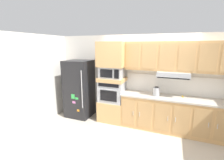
% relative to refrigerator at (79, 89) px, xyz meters
% --- Properties ---
extents(ground_plane, '(9.60, 9.60, 0.00)m').
position_rel_refrigerator_xyz_m(ground_plane, '(2.01, -0.68, -0.88)').
color(ground_plane, '#B2A899').
extents(back_kitchen_wall, '(6.20, 0.12, 2.50)m').
position_rel_refrigerator_xyz_m(back_kitchen_wall, '(2.01, 0.43, 0.37)').
color(back_kitchen_wall, silver).
rests_on(back_kitchen_wall, ground).
extents(side_panel_left, '(0.12, 7.10, 2.50)m').
position_rel_refrigerator_xyz_m(side_panel_left, '(-0.79, -0.68, 0.37)').
color(side_panel_left, silver).
rests_on(side_panel_left, ground).
extents(refrigerator, '(0.76, 0.73, 1.76)m').
position_rel_refrigerator_xyz_m(refrigerator, '(0.00, 0.00, 0.00)').
color(refrigerator, black).
rests_on(refrigerator, ground).
extents(oven_base_cabinet, '(0.74, 0.62, 0.60)m').
position_rel_refrigerator_xyz_m(oven_base_cabinet, '(1.08, 0.07, -0.58)').
color(oven_base_cabinet, tan).
rests_on(oven_base_cabinet, ground).
extents(built_in_oven, '(0.70, 0.62, 0.60)m').
position_rel_refrigerator_xyz_m(built_in_oven, '(1.08, 0.07, 0.02)').
color(built_in_oven, '#A8AAAF').
rests_on(built_in_oven, oven_base_cabinet).
extents(appliance_mid_shelf, '(0.74, 0.62, 0.10)m').
position_rel_refrigerator_xyz_m(appliance_mid_shelf, '(1.08, 0.07, 0.37)').
color(appliance_mid_shelf, tan).
rests_on(appliance_mid_shelf, built_in_oven).
extents(microwave, '(0.64, 0.54, 0.32)m').
position_rel_refrigerator_xyz_m(microwave, '(1.08, 0.07, 0.58)').
color(microwave, '#A8AAAF').
rests_on(microwave, appliance_mid_shelf).
extents(appliance_upper_cabinet, '(0.74, 0.62, 0.68)m').
position_rel_refrigerator_xyz_m(appliance_upper_cabinet, '(1.08, 0.07, 1.08)').
color(appliance_upper_cabinet, tan).
rests_on(appliance_upper_cabinet, microwave).
extents(lower_cabinet_run, '(3.02, 0.63, 0.88)m').
position_rel_refrigerator_xyz_m(lower_cabinet_run, '(2.96, 0.07, -0.44)').
color(lower_cabinet_run, tan).
rests_on(lower_cabinet_run, ground).
extents(countertop_slab, '(3.06, 0.64, 0.04)m').
position_rel_refrigerator_xyz_m(countertop_slab, '(2.96, 0.07, 0.02)').
color(countertop_slab, '#BCB2A3').
rests_on(countertop_slab, lower_cabinet_run).
extents(backsplash_panel, '(3.06, 0.02, 0.50)m').
position_rel_refrigerator_xyz_m(backsplash_panel, '(2.96, 0.36, 0.29)').
color(backsplash_panel, white).
rests_on(backsplash_panel, countertop_slab).
extents(upper_cabinet_with_hood, '(3.02, 0.48, 0.88)m').
position_rel_refrigerator_xyz_m(upper_cabinet_with_hood, '(2.94, 0.19, 1.02)').
color(upper_cabinet_with_hood, tan).
rests_on(upper_cabinet_with_hood, backsplash_panel).
extents(screwdriver, '(0.14, 0.12, 0.03)m').
position_rel_refrigerator_xyz_m(screwdriver, '(2.97, 0.15, 0.05)').
color(screwdriver, yellow).
rests_on(screwdriver, countertop_slab).
extents(electric_kettle, '(0.17, 0.17, 0.24)m').
position_rel_refrigerator_xyz_m(electric_kettle, '(2.32, 0.02, 0.15)').
color(electric_kettle, '#A8AAAF').
rests_on(electric_kettle, countertop_slab).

